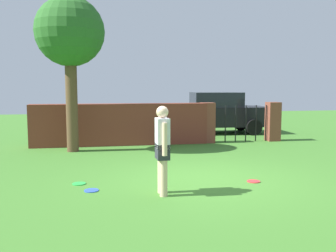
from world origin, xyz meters
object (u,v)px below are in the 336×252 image
at_px(tree, 70,34).
at_px(car, 216,113).
at_px(frisbee_blue, 91,190).
at_px(frisbee_green, 79,184).
at_px(person, 162,146).
at_px(frisbee_red, 254,181).

bearing_deg(tree, car, 31.46).
height_order(tree, car, tree).
height_order(car, frisbee_blue, car).
bearing_deg(frisbee_blue, car, 57.88).
distance_m(car, frisbee_green, 9.07).
bearing_deg(frisbee_blue, tree, 98.26).
height_order(tree, frisbee_green, tree).
bearing_deg(tree, frisbee_green, -84.32).
distance_m(tree, person, 5.90).
bearing_deg(person, frisbee_red, 104.25).
distance_m(frisbee_blue, frisbee_green, 0.60).
relative_size(person, frisbee_red, 6.00).
bearing_deg(frisbee_green, frisbee_red, -7.41).
height_order(person, car, car).
distance_m(tree, car, 7.09).
bearing_deg(frisbee_blue, person, -19.70).
xyz_separation_m(tree, frisbee_green, (0.39, -3.93, -3.48)).
bearing_deg(frisbee_red, frisbee_green, 172.59).
bearing_deg(frisbee_red, car, 77.92).
xyz_separation_m(person, car, (3.68, 8.37, -0.04)).
bearing_deg(person, car, 155.39).
bearing_deg(frisbee_green, frisbee_blue, -64.53).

